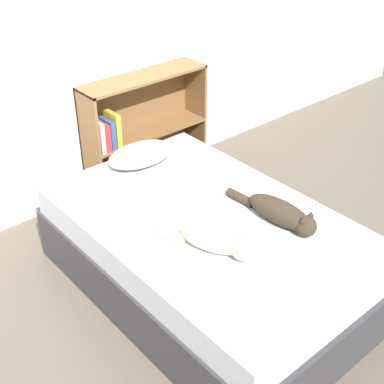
{
  "coord_description": "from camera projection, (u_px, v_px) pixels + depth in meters",
  "views": [
    {
      "loc": [
        -1.65,
        -1.78,
        2.22
      ],
      "look_at": [
        0.0,
        0.14,
        0.61
      ],
      "focal_mm": 50.0,
      "sensor_mm": 36.0,
      "label": 1
    }
  ],
  "objects": [
    {
      "name": "bookshelf",
      "position": [
        139.0,
        130.0,
        4.02
      ],
      "size": [
        0.99,
        0.26,
        0.88
      ],
      "color": "brown",
      "rests_on": "ground_plane"
    },
    {
      "name": "cat_light",
      "position": [
        222.0,
        241.0,
        2.66
      ],
      "size": [
        0.3,
        0.51,
        0.16
      ],
      "rotation": [
        0.0,
        0.0,
        5.18
      ],
      "color": "beige",
      "rests_on": "bed"
    },
    {
      "name": "pillow",
      "position": [
        141.0,
        154.0,
        3.47
      ],
      "size": [
        0.46,
        0.29,
        0.11
      ],
      "color": "#B29E8E",
      "rests_on": "bed"
    },
    {
      "name": "cat_dark",
      "position": [
        282.0,
        213.0,
        2.89
      ],
      "size": [
        0.17,
        0.6,
        0.14
      ],
      "rotation": [
        0.0,
        0.0,
        4.78
      ],
      "color": "#33281E",
      "rests_on": "bed"
    },
    {
      "name": "wall_back",
      "position": [
        67.0,
        30.0,
        3.45
      ],
      "size": [
        8.0,
        0.06,
        2.5
      ],
      "color": "white",
      "rests_on": "ground_plane"
    },
    {
      "name": "bed",
      "position": [
        208.0,
        254.0,
        3.1
      ],
      "size": [
        1.2,
        1.87,
        0.51
      ],
      "color": "#333338",
      "rests_on": "ground_plane"
    },
    {
      "name": "ground_plane",
      "position": [
        207.0,
        286.0,
        3.23
      ],
      "size": [
        8.0,
        8.0,
        0.0
      ],
      "primitive_type": "plane",
      "color": "brown"
    }
  ]
}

